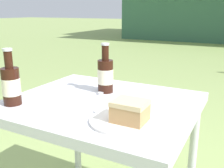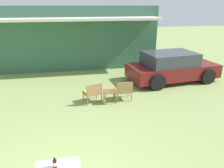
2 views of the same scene
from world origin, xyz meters
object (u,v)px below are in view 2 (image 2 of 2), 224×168
parked_car (172,67)px  wicker_chair_cushioned (93,92)px  wicker_chair_plain (124,90)px  garden_side_table (110,93)px  cola_bottle_near (55,163)px

parked_car → wicker_chair_cushioned: bearing=-162.6°
wicker_chair_cushioned → wicker_chair_plain: 1.14m
parked_car → wicker_chair_cushioned: (-3.85, -1.73, -0.24)m
wicker_chair_cushioned → garden_side_table: size_ratio=1.69×
wicker_chair_cushioned → garden_side_table: (0.60, -0.11, -0.04)m
wicker_chair_cushioned → wicker_chair_plain: same height
parked_car → cola_bottle_near: size_ratio=18.28×
wicker_chair_cushioned → cola_bottle_near: 4.22m
parked_car → wicker_chair_cushioned: 4.23m
wicker_chair_cushioned → parked_car: bearing=-172.8°
parked_car → wicker_chair_plain: (-2.70, -1.75, -0.24)m
parked_car → wicker_chair_plain: size_ratio=5.66×
wicker_chair_cushioned → wicker_chair_plain: bearing=161.8°
parked_car → cola_bottle_near: 7.61m
parked_car → garden_side_table: bearing=-157.2°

